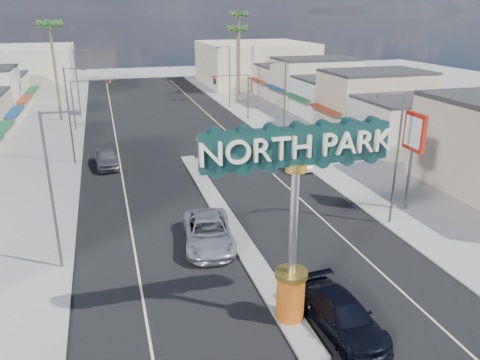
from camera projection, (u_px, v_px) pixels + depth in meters
ground at (185, 155)px, 47.34m from camera, size 160.00×160.00×0.00m
road at (185, 155)px, 47.33m from camera, size 20.00×120.00×0.01m
median_island at (225, 217)px, 32.87m from camera, size 1.30×30.00×0.16m
sidewalk_left at (37, 167)px, 43.61m from camera, size 8.00×120.00×0.12m
sidewalk_right at (312, 144)px, 51.02m from camera, size 8.00×120.00×0.12m
storefront_row_right at (340, 94)px, 64.39m from camera, size 12.00×42.00×6.00m
backdrop_far_left at (13, 71)px, 80.76m from camera, size 20.00×20.00×8.00m
backdrop_far_right at (255, 63)px, 92.39m from camera, size 20.00×20.00×8.00m
gateway_sign at (295, 204)px, 20.03m from camera, size 8.20×1.50×9.15m
traffic_signal_left at (88, 95)px, 56.08m from camera, size 5.09×0.45×6.00m
traffic_signal_right at (235, 88)px, 60.94m from camera, size 5.09×0.45×6.00m
streetlight_l_near at (53, 184)px, 24.81m from camera, size 2.03×0.22×9.00m
streetlight_l_mid at (71, 111)px, 42.85m from camera, size 2.03×0.22×9.00m
streetlight_l_far at (78, 80)px, 62.70m from camera, size 2.03×0.22×9.00m
streetlight_r_near at (395, 153)px, 30.32m from camera, size 2.03×0.22×9.00m
streetlight_r_mid at (283, 100)px, 48.37m from camera, size 2.03×0.22×9.00m
streetlight_r_far at (228, 74)px, 68.22m from camera, size 2.03×0.22×9.00m
palm_left_far at (50, 30)px, 58.03m from camera, size 2.60×2.60×13.10m
palm_right_mid at (238, 33)px, 70.62m from camera, size 2.60×2.60×12.10m
palm_right_far at (239, 20)px, 75.96m from camera, size 2.60×2.60×14.10m
suv_left at (208, 232)px, 28.86m from camera, size 3.71×6.62×1.75m
suv_right at (343, 315)px, 21.09m from camera, size 2.67×5.66×1.60m
car_parked_left at (106, 158)px, 43.42m from camera, size 2.32×5.10×1.70m
car_parked_right at (294, 159)px, 43.28m from camera, size 1.89×4.90×1.59m
bank_pylon_sign at (414, 138)px, 32.37m from camera, size 0.35×2.22×7.08m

